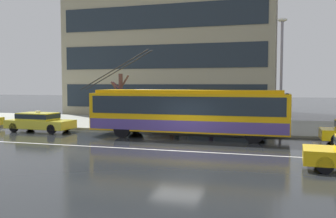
% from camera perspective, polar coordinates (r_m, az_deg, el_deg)
% --- Properties ---
extents(ground_plane, '(160.00, 160.00, 0.00)m').
position_cam_1_polar(ground_plane, '(19.19, 1.47, -5.74)').
color(ground_plane, black).
extents(sidewalk_slab, '(80.00, 10.00, 0.14)m').
position_cam_1_polar(sidewalk_slab, '(28.83, 6.66, -2.44)').
color(sidewalk_slab, gray).
rests_on(sidewalk_slab, ground_plane).
extents(crosswalk_stripe_edge_near, '(0.44, 4.40, 0.01)m').
position_cam_1_polar(crosswalk_stripe_edge_near, '(20.10, 22.11, -5.57)').
color(crosswalk_stripe_edge_near, beige).
rests_on(crosswalk_stripe_edge_near, ground_plane).
extents(lane_centre_line, '(72.00, 0.14, 0.01)m').
position_cam_1_polar(lane_centre_line, '(18.05, 0.47, -6.33)').
color(lane_centre_line, silver).
rests_on(lane_centre_line, ground_plane).
extents(trolleybus, '(12.79, 2.59, 5.30)m').
position_cam_1_polar(trolleybus, '(22.31, 3.05, -0.36)').
color(trolleybus, '#F0AE0D').
rests_on(trolleybus, ground_plane).
extents(taxi_queued_behind_bus, '(4.61, 2.03, 1.39)m').
position_cam_1_polar(taxi_queued_behind_bus, '(26.71, -18.98, -1.74)').
color(taxi_queued_behind_bus, yellow).
rests_on(taxi_queued_behind_bus, ground_plane).
extents(bus_shelter, '(3.80, 1.74, 2.68)m').
position_cam_1_polar(bus_shelter, '(26.23, -0.97, 1.51)').
color(bus_shelter, gray).
rests_on(bus_shelter, sidewalk_slab).
extents(pedestrian_at_shelter, '(1.28, 1.28, 2.00)m').
position_cam_1_polar(pedestrian_at_shelter, '(25.84, 1.58, 0.54)').
color(pedestrian_at_shelter, '#20374F').
rests_on(pedestrian_at_shelter, sidewalk_slab).
extents(pedestrian_approaching_curb, '(1.30, 1.30, 1.92)m').
position_cam_1_polar(pedestrian_approaching_curb, '(25.69, 6.79, 0.44)').
color(pedestrian_approaching_curb, black).
rests_on(pedestrian_approaching_curb, sidewalk_slab).
extents(pedestrian_walking_past, '(1.34, 1.34, 1.94)m').
position_cam_1_polar(pedestrian_walking_past, '(25.04, 0.43, 0.34)').
color(pedestrian_walking_past, brown).
rests_on(pedestrian_walking_past, sidewalk_slab).
extents(street_lamp, '(0.60, 0.32, 7.09)m').
position_cam_1_polar(street_lamp, '(24.26, 16.88, 6.28)').
color(street_lamp, gray).
rests_on(street_lamp, sidewalk_slab).
extents(street_tree_bare, '(1.26, 1.23, 3.80)m').
position_cam_1_polar(street_tree_bare, '(27.23, -7.24, 1.70)').
color(street_tree_bare, brown).
rests_on(street_tree_bare, sidewalk_slab).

